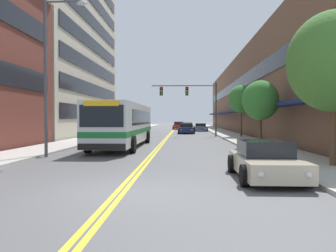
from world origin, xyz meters
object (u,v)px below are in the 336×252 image
object	(u,v)px
car_red_moving_lead	(179,126)
car_silver_parked_left_mid	(134,130)
car_champagne_parked_right_foreground	(265,161)
street_lamp_left_near	(51,64)
car_slate_blue_parked_right_mid	(200,127)
street_tree_right_mid	(260,100)
city_bus	(124,123)
traffic_signal_mast	(193,98)
car_navy_moving_second	(186,129)
car_charcoal_moving_third	(187,127)
street_tree_right_near	(334,62)
street_tree_right_far	(241,99)

from	to	relation	value
car_red_moving_lead	car_silver_parked_left_mid	bearing A→B (deg)	-105.01
car_champagne_parked_right_foreground	street_lamp_left_near	bearing A→B (deg)	149.40
car_slate_blue_parked_right_mid	street_tree_right_mid	size ratio (longest dim) A/B	0.95
street_lamp_left_near	car_red_moving_lead	bearing A→B (deg)	82.19
city_bus	traffic_signal_mast	xyz separation A→B (m)	(5.13, 13.01, 2.57)
car_navy_moving_second	street_lamp_left_near	xyz separation A→B (m)	(-7.06, -26.56, 4.13)
car_charcoal_moving_third	street_tree_right_mid	world-z (taller)	street_tree_right_mid
car_slate_blue_parked_right_mid	street_tree_right_near	bearing A→B (deg)	-85.05
car_charcoal_moving_third	street_lamp_left_near	xyz separation A→B (m)	(-7.19, -34.66, 4.11)
car_silver_parked_left_mid	traffic_signal_mast	bearing A→B (deg)	-30.02
city_bus	car_slate_blue_parked_right_mid	distance (m)	28.83
car_silver_parked_left_mid	car_slate_blue_parked_right_mid	world-z (taller)	car_silver_parked_left_mid
car_charcoal_moving_third	traffic_signal_mast	xyz separation A→B (m)	(0.49, -15.32, 3.60)
street_tree_right_near	street_tree_right_mid	world-z (taller)	street_tree_right_near
traffic_signal_mast	street_lamp_left_near	size ratio (longest dim) A/B	0.89
car_navy_moving_second	street_lamp_left_near	bearing A→B (deg)	-104.88
city_bus	street_tree_right_mid	xyz separation A→B (m)	(9.38, -0.01, 1.54)
street_tree_right_mid	street_tree_right_far	world-z (taller)	street_tree_right_far
car_silver_parked_left_mid	car_charcoal_moving_third	xyz separation A→B (m)	(6.50, 11.28, 0.06)
traffic_signal_mast	street_tree_right_mid	size ratio (longest dim) A/B	1.59
car_slate_blue_parked_right_mid	car_red_moving_lead	xyz separation A→B (m)	(-3.46, 8.33, 0.07)
car_charcoal_moving_third	street_tree_right_mid	size ratio (longest dim) A/B	0.98
car_slate_blue_parked_right_mid	car_navy_moving_second	distance (m)	8.08
car_silver_parked_left_mid	street_lamp_left_near	distance (m)	23.76
car_silver_parked_left_mid	street_lamp_left_near	xyz separation A→B (m)	(-0.68, -23.38, 4.17)
car_slate_blue_parked_right_mid	street_lamp_left_near	world-z (taller)	street_lamp_left_near
city_bus	car_champagne_parked_right_foreground	world-z (taller)	city_bus
street_lamp_left_near	street_tree_right_near	xyz separation A→B (m)	(12.56, -3.17, -0.55)
car_silver_parked_left_mid	car_navy_moving_second	world-z (taller)	car_navy_moving_second
car_charcoal_moving_third	street_tree_right_near	distance (m)	38.38
car_silver_parked_left_mid	car_red_moving_lead	distance (m)	19.95
car_navy_moving_second	traffic_signal_mast	world-z (taller)	traffic_signal_mast
traffic_signal_mast	city_bus	bearing A→B (deg)	-111.52
car_red_moving_lead	car_charcoal_moving_third	xyz separation A→B (m)	(1.33, -8.00, -0.01)
car_red_moving_lead	street_lamp_left_near	xyz separation A→B (m)	(-5.85, -42.66, 4.10)
car_champagne_parked_right_foreground	car_navy_moving_second	xyz separation A→B (m)	(-2.29, 32.09, 0.04)
street_tree_right_mid	street_tree_right_far	distance (m)	10.97
street_tree_right_far	car_navy_moving_second	bearing A→B (deg)	120.47
car_navy_moving_second	street_tree_right_mid	size ratio (longest dim) A/B	1.09
car_navy_moving_second	street_lamp_left_near	distance (m)	27.79
car_silver_parked_left_mid	car_navy_moving_second	bearing A→B (deg)	26.53
car_red_moving_lead	car_charcoal_moving_third	distance (m)	8.11
car_silver_parked_left_mid	street_tree_right_mid	world-z (taller)	street_tree_right_mid
city_bus	car_charcoal_moving_third	distance (m)	28.73
car_navy_moving_second	street_tree_right_near	bearing A→B (deg)	-79.51
street_tree_right_far	car_red_moving_lead	bearing A→B (deg)	104.74
city_bus	traffic_signal_mast	world-z (taller)	traffic_signal_mast
car_champagne_parked_right_foreground	traffic_signal_mast	distance (m)	25.19
car_slate_blue_parked_right_mid	car_navy_moving_second	size ratio (longest dim) A/B	0.87
street_lamp_left_near	city_bus	bearing A→B (deg)	68.11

